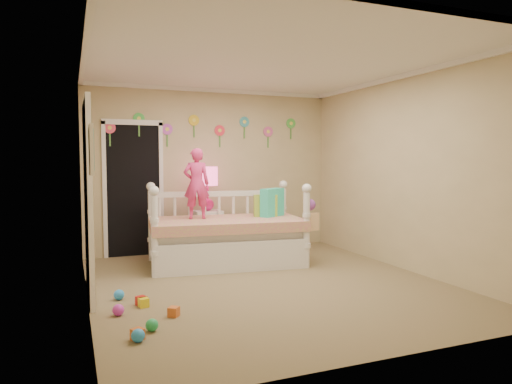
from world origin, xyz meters
name	(u,v)px	position (x,y,z in m)	size (l,w,h in m)	color
floor	(267,284)	(0.00, 0.00, 0.00)	(4.00, 4.50, 0.01)	#7F684C
ceiling	(267,61)	(0.00, 0.00, 2.60)	(4.00, 4.50, 0.01)	white
back_wall	(212,170)	(0.00, 2.25, 1.30)	(4.00, 0.01, 2.60)	tan
left_wall	(85,177)	(-2.00, 0.00, 1.30)	(0.01, 4.50, 2.60)	tan
right_wall	(406,172)	(2.00, 0.00, 1.30)	(0.01, 4.50, 2.60)	tan
crown_molding	(267,64)	(0.00, 0.00, 2.57)	(4.00, 4.50, 0.06)	white
daybed	(226,223)	(-0.12, 1.17, 0.58)	(2.13, 1.15, 1.16)	white
pillow_turquoise	(272,202)	(0.59, 1.18, 0.85)	(0.41, 0.14, 0.41)	#26C19C
pillow_lime	(265,206)	(0.49, 1.20, 0.80)	(0.34, 0.12, 0.32)	#95B938
child	(196,184)	(-0.51, 1.31, 1.14)	(0.36, 0.24, 0.98)	#EA357D
nightstand	(208,233)	(-0.18, 1.89, 0.34)	(0.41, 0.31, 0.69)	white
table_lamp	(208,182)	(-0.18, 1.89, 1.13)	(0.31, 0.31, 0.68)	#E81E7A
closet_doorway	(134,188)	(-1.25, 2.23, 1.03)	(0.90, 0.04, 2.07)	black
flower_decals	(207,130)	(-0.09, 2.24, 1.94)	(3.40, 0.02, 0.50)	#B2668C
mirror_closet	(89,199)	(-1.96, 0.30, 1.05)	(0.07, 1.30, 2.10)	white
wall_picture	(91,150)	(-1.97, -0.90, 1.55)	(0.05, 0.34, 0.42)	white
hanging_bag	(310,216)	(0.89, 0.59, 0.70)	(0.20, 0.16, 0.36)	beige
toy_scatter	(156,309)	(-1.41, -0.62, 0.06)	(0.80, 1.30, 0.11)	#996666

